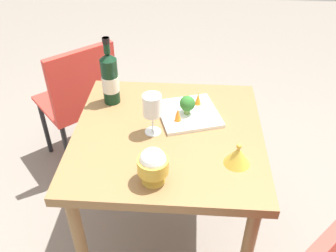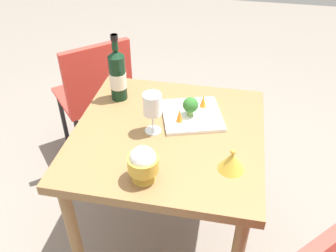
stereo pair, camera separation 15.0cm
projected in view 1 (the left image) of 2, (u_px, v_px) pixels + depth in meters
name	position (u px, v px, depth m)	size (l,w,h in m)	color
ground_plane	(168.00, 241.00, 1.98)	(8.00, 8.00, 0.00)	gray
dining_table	(168.00, 151.00, 1.59)	(0.78, 0.78, 0.76)	olive
chair_near_window	(80.00, 96.00, 2.16)	(0.56, 0.56, 0.85)	red
wine_bottle	(110.00, 78.00, 1.63)	(0.08, 0.08, 0.31)	black
wine_glass	(152.00, 106.00, 1.44)	(0.08, 0.08, 0.18)	white
rice_bowl	(153.00, 165.00, 1.26)	(0.11, 0.11, 0.14)	gold
rice_bowl_lid	(238.00, 156.00, 1.35)	(0.10, 0.10, 0.09)	gold
serving_plate	(188.00, 113.00, 1.61)	(0.31, 0.31, 0.02)	white
broccoli_floret	(187.00, 104.00, 1.57)	(0.07, 0.07, 0.09)	#729E4C
carrot_garnish_left	(198.00, 99.00, 1.64)	(0.03, 0.03, 0.06)	orange
carrot_garnish_right	(178.00, 114.00, 1.54)	(0.03, 0.03, 0.06)	orange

